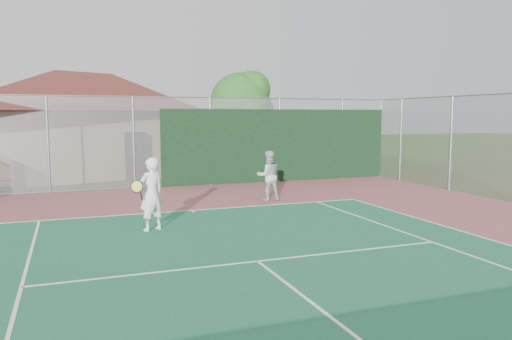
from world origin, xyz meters
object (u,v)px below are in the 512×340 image
Objects in this scene: player_white_front at (151,195)px; clubhouse at (83,114)px; tree at (242,105)px; player_grey_back at (268,176)px.

clubhouse is at bearing -109.25° from player_white_front.
clubhouse is 7.85m from tree.
player_grey_back is (-2.34, -9.47, -2.53)m from tree.
player_grey_back is at bearing -168.78° from player_white_front.
clubhouse is 2.95× the size of tree.
clubhouse is at bearing -58.54° from player_grey_back.
clubhouse is 9.19× the size of player_grey_back.
player_white_front is (1.13, -13.75, -1.98)m from clubhouse.
tree is (7.74, -1.27, 0.46)m from clubhouse.
clubhouse is 13.94m from player_white_front.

